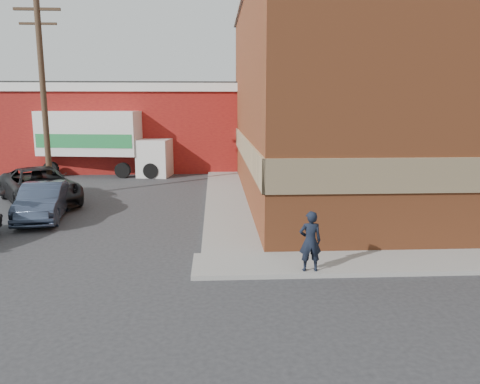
# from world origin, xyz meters

# --- Properties ---
(ground) EXTENTS (90.00, 90.00, 0.00)m
(ground) POSITION_xyz_m (0.00, 0.00, 0.00)
(ground) COLOR #28282B
(ground) RESTS_ON ground
(brick_building) EXTENTS (14.25, 18.25, 9.36)m
(brick_building) POSITION_xyz_m (8.50, 9.00, 4.68)
(brick_building) COLOR brown
(brick_building) RESTS_ON ground
(sidewalk_west) EXTENTS (1.80, 18.00, 0.12)m
(sidewalk_west) POSITION_xyz_m (0.60, 9.00, 0.06)
(sidewalk_west) COLOR gray
(sidewalk_west) RESTS_ON ground
(warehouse) EXTENTS (16.30, 8.30, 5.60)m
(warehouse) POSITION_xyz_m (-6.00, 20.00, 2.81)
(warehouse) COLOR maroon
(warehouse) RESTS_ON ground
(utility_pole) EXTENTS (2.00, 0.26, 9.00)m
(utility_pole) POSITION_xyz_m (-7.50, 9.00, 4.75)
(utility_pole) COLOR #473323
(utility_pole) RESTS_ON ground
(man) EXTENTS (0.57, 0.37, 1.55)m
(man) POSITION_xyz_m (2.49, -1.55, 0.89)
(man) COLOR black
(man) RESTS_ON sidewalk_south
(sedan) EXTENTS (2.04, 4.30, 1.36)m
(sedan) POSITION_xyz_m (-6.33, 4.77, 0.68)
(sedan) COLOR #303A50
(sedan) RESTS_ON ground
(suv_a) EXTENTS (5.14, 6.12, 1.56)m
(suv_a) POSITION_xyz_m (-7.47, 7.65, 0.78)
(suv_a) COLOR black
(suv_a) RESTS_ON ground
(box_truck) EXTENTS (8.07, 3.49, 3.85)m
(box_truck) POSITION_xyz_m (-6.55, 15.88, 2.22)
(box_truck) COLOR silver
(box_truck) RESTS_ON ground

